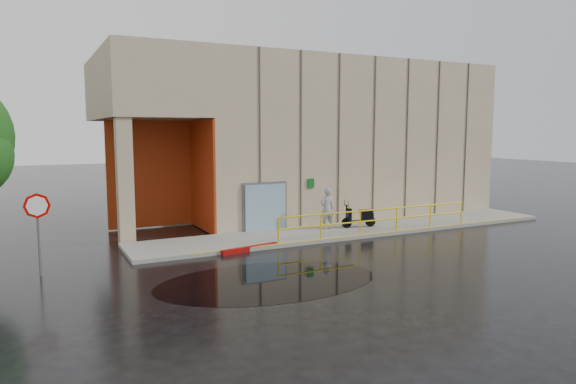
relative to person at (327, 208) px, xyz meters
name	(u,v)px	position (x,y,z in m)	size (l,w,h in m)	color
ground	(332,265)	(-2.73, -4.89, -1.06)	(120.00, 120.00, 0.00)	black
sidewalk	(356,229)	(1.27, -0.39, -0.99)	(20.00, 3.00, 0.15)	gray
building	(308,136)	(2.37, 6.09, 3.14)	(20.00, 10.17, 8.00)	tan
guardrail	(379,220)	(1.52, -1.74, -0.38)	(9.56, 0.06, 1.03)	yellow
person	(327,208)	(0.00, 0.00, 0.00)	(0.66, 0.44, 1.82)	#97979C
scooter	(359,211)	(1.49, -0.33, -0.19)	(1.66, 0.79, 1.26)	black
stop_sign	(37,216)	(-11.50, -1.99, 0.83)	(0.78, 0.12, 2.59)	slate
red_curb	(250,249)	(-4.42, -1.79, -0.97)	(2.40, 0.18, 0.18)	#920806
puddle	(268,281)	(-5.42, -5.62, -1.06)	(6.82, 4.20, 0.01)	black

